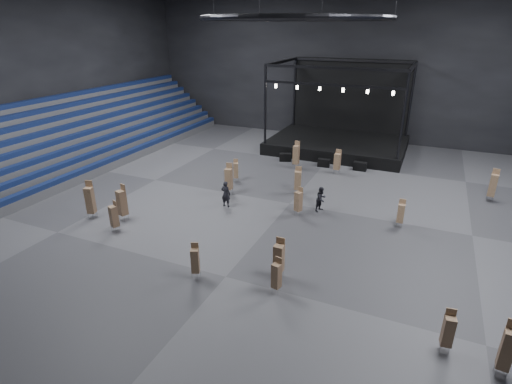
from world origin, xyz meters
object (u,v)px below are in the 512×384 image
at_px(chair_stack_1, 122,202).
at_px(chair_stack_2, 90,200).
at_px(chair_stack_11, 236,170).
at_px(chair_stack_7, 229,178).
at_px(chair_stack_12, 401,213).
at_px(chair_stack_5, 114,216).
at_px(flight_case_left, 285,157).
at_px(flight_case_mid, 324,163).
at_px(chair_stack_9, 448,330).
at_px(chair_stack_14, 279,257).
at_px(chair_stack_3, 507,349).
at_px(crew_member, 321,199).
at_px(flight_case_right, 360,166).
at_px(chair_stack_8, 195,260).
at_px(stage, 339,135).
at_px(man_center, 226,194).
at_px(chair_stack_10, 296,154).
at_px(chair_stack_15, 493,185).
at_px(chair_stack_13, 298,180).
at_px(chair_stack_4, 298,201).
at_px(chair_stack_0, 277,275).
at_px(chair_stack_6, 337,161).

xyz_separation_m(chair_stack_1, chair_stack_2, (-2.26, -0.62, 0.04)).
bearing_deg(chair_stack_11, chair_stack_7, -99.41).
bearing_deg(chair_stack_12, chair_stack_5, -155.35).
xyz_separation_m(flight_case_left, flight_case_mid, (3.97, -0.15, -0.02)).
height_order(chair_stack_9, chair_stack_14, chair_stack_14).
xyz_separation_m(chair_stack_9, chair_stack_12, (-2.83, 10.94, -0.03)).
bearing_deg(chair_stack_3, chair_stack_7, 151.32).
relative_size(chair_stack_9, crew_member, 1.12).
bearing_deg(flight_case_right, chair_stack_12, -66.62).
xyz_separation_m(flight_case_left, chair_stack_8, (2.41, -20.80, 0.68)).
height_order(flight_case_right, chair_stack_5, chair_stack_5).
relative_size(stage, chair_stack_9, 6.84).
bearing_deg(crew_member, chair_stack_1, 143.94).
xyz_separation_m(chair_stack_3, chair_stack_11, (-18.71, 14.59, -0.24)).
height_order(chair_stack_1, man_center, chair_stack_1).
distance_m(flight_case_right, chair_stack_3, 23.75).
distance_m(flight_case_right, chair_stack_2, 23.53).
bearing_deg(chair_stack_10, chair_stack_9, -54.27).
bearing_deg(chair_stack_14, chair_stack_15, 54.39).
xyz_separation_m(flight_case_right, chair_stack_15, (10.51, -3.08, 0.94)).
relative_size(chair_stack_3, crew_member, 1.38).
distance_m(chair_stack_10, crew_member, 9.50).
bearing_deg(chair_stack_8, flight_case_mid, 62.17).
bearing_deg(chair_stack_13, flight_case_right, 51.79).
xyz_separation_m(chair_stack_10, chair_stack_12, (10.22, -8.61, -0.31)).
height_order(flight_case_right, chair_stack_8, chair_stack_8).
xyz_separation_m(chair_stack_2, chair_stack_15, (25.93, 14.67, -0.07)).
relative_size(chair_stack_9, chair_stack_15, 0.79).
bearing_deg(chair_stack_12, chair_stack_3, -68.07).
bearing_deg(chair_stack_7, chair_stack_4, -20.65).
bearing_deg(chair_stack_9, chair_stack_3, -21.20).
bearing_deg(chair_stack_15, flight_case_right, 172.45).
distance_m(chair_stack_0, chair_stack_13, 13.07).
bearing_deg(flight_case_right, stage, 118.62).
distance_m(stage, chair_stack_0, 27.09).
height_order(chair_stack_13, crew_member, chair_stack_13).
relative_size(chair_stack_0, chair_stack_6, 0.89).
distance_m(chair_stack_0, chair_stack_3, 9.92).
bearing_deg(chair_stack_5, chair_stack_11, 96.39).
bearing_deg(flight_case_right, chair_stack_4, -101.34).
bearing_deg(chair_stack_10, chair_stack_2, -119.39).
height_order(flight_case_mid, chair_stack_8, chair_stack_8).
xyz_separation_m(flight_case_mid, chair_stack_12, (7.89, -10.10, 0.67)).
xyz_separation_m(flight_case_mid, chair_stack_9, (10.73, -21.04, 0.70)).
xyz_separation_m(chair_stack_1, chair_stack_7, (4.55, 7.13, -0.03)).
bearing_deg(chair_stack_9, chair_stack_8, 169.87).
height_order(chair_stack_14, man_center, chair_stack_14).
distance_m(chair_stack_5, man_center, 8.04).
relative_size(chair_stack_3, chair_stack_15, 0.98).
bearing_deg(chair_stack_7, chair_stack_11, 97.88).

